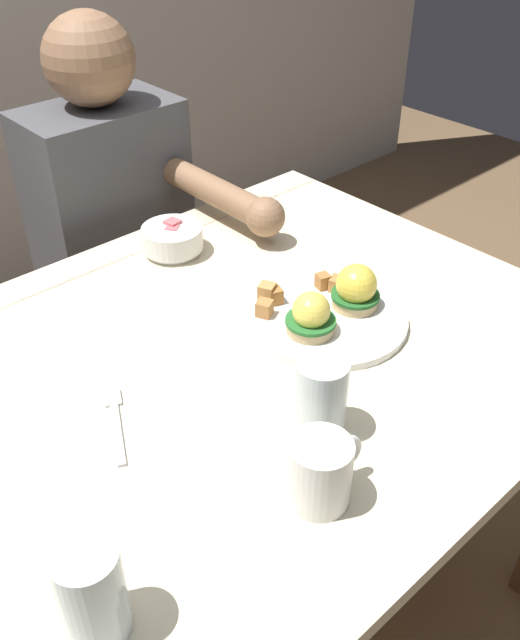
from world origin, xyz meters
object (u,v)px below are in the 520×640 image
(dining_table, at_px, (225,409))
(fruit_bowl, at_px, (172,239))
(eggs_benedict_plate, at_px, (330,309))
(water_glass_near, at_px, (93,597))
(water_glass_far, at_px, (319,403))
(coffee_mug, at_px, (321,470))
(diner_person, at_px, (121,235))
(fork, at_px, (116,420))

(dining_table, distance_m, fruit_bowl, 0.38)
(eggs_benedict_plate, relative_size, water_glass_near, 2.17)
(dining_table, xyz_separation_m, water_glass_near, (-0.38, -0.26, 0.16))
(fruit_bowl, distance_m, water_glass_far, 0.56)
(water_glass_near, bearing_deg, coffee_mug, -7.18)
(water_glass_far, height_order, diner_person, diner_person)
(coffee_mug, bearing_deg, dining_table, 73.77)
(fork, bearing_deg, water_glass_near, -125.76)
(fork, xyz_separation_m, water_glass_far, (0.20, -0.21, 0.05))
(coffee_mug, xyz_separation_m, water_glass_far, (0.08, 0.08, 0.00))
(eggs_benedict_plate, xyz_separation_m, water_glass_near, (-0.59, -0.21, 0.03))
(fruit_bowl, relative_size, coffee_mug, 1.08)
(fork, relative_size, diner_person, 0.13)
(eggs_benedict_plate, xyz_separation_m, coffee_mug, (-0.29, -0.25, 0.03))
(fruit_bowl, bearing_deg, coffee_mug, -110.34)
(water_glass_far, xyz_separation_m, diner_person, (0.19, 0.81, -0.14))
(diner_person, bearing_deg, fruit_bowl, -98.89)
(coffee_mug, height_order, water_glass_near, water_glass_near)
(coffee_mug, distance_m, fork, 0.32)
(coffee_mug, distance_m, water_glass_far, 0.12)
(fruit_bowl, height_order, fork, fruit_bowl)
(eggs_benedict_plate, distance_m, coffee_mug, 0.38)
(eggs_benedict_plate, height_order, fruit_bowl, eggs_benedict_plate)
(coffee_mug, distance_m, water_glass_near, 0.30)
(eggs_benedict_plate, bearing_deg, water_glass_near, -160.05)
(coffee_mug, height_order, water_glass_far, water_glass_far)
(fruit_bowl, distance_m, diner_person, 0.30)
(fruit_bowl, bearing_deg, water_glass_near, -132.17)
(eggs_benedict_plate, relative_size, coffee_mug, 2.42)
(diner_person, bearing_deg, dining_table, -107.33)
(eggs_benedict_plate, height_order, water_glass_far, water_glass_far)
(dining_table, height_order, fruit_bowl, fruit_bowl)
(water_glass_near, height_order, diner_person, diner_person)
(eggs_benedict_plate, bearing_deg, coffee_mug, -138.98)
(water_glass_far, distance_m, diner_person, 0.85)
(water_glass_near, bearing_deg, fork, 54.24)
(fruit_bowl, relative_size, water_glass_near, 0.96)
(eggs_benedict_plate, height_order, fork, eggs_benedict_plate)
(fruit_bowl, bearing_deg, fork, -136.31)
(eggs_benedict_plate, relative_size, water_glass_far, 2.20)
(fruit_bowl, xyz_separation_m, diner_person, (0.04, 0.27, -0.12))
(fruit_bowl, xyz_separation_m, coffee_mug, (-0.23, -0.62, 0.02))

